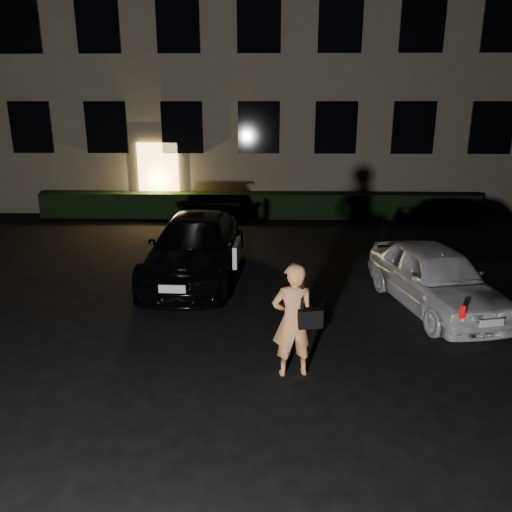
{
  "coord_description": "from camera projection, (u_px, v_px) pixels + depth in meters",
  "views": [
    {
      "loc": [
        0.36,
        -6.45,
        3.75
      ],
      "look_at": [
        0.14,
        2.0,
        1.18
      ],
      "focal_mm": 35.0,
      "sensor_mm": 36.0,
      "label": 1
    }
  ],
  "objects": [
    {
      "name": "ground",
      "position": [
        243.0,
        373.0,
        7.27
      ],
      "size": [
        80.0,
        80.0,
        0.0
      ],
      "primitive_type": "plane",
      "color": "black",
      "rests_on": "ground"
    },
    {
      "name": "building",
      "position": [
        261.0,
        46.0,
        19.86
      ],
      "size": [
        20.0,
        8.11,
        12.0
      ],
      "color": "#756A53",
      "rests_on": "ground"
    },
    {
      "name": "hedge",
      "position": [
        258.0,
        205.0,
        17.19
      ],
      "size": [
        15.0,
        0.7,
        0.85
      ],
      "primitive_type": "cube",
      "color": "black",
      "rests_on": "ground"
    },
    {
      "name": "sedan",
      "position": [
        196.0,
        247.0,
        11.21
      ],
      "size": [
        2.07,
        4.8,
        1.35
      ],
      "rotation": [
        0.0,
        0.0,
        -0.03
      ],
      "color": "black",
      "rests_on": "ground"
    },
    {
      "name": "hatch",
      "position": [
        435.0,
        277.0,
        9.46
      ],
      "size": [
        2.16,
        3.81,
        1.22
      ],
      "rotation": [
        0.0,
        0.0,
        0.21
      ],
      "color": "white",
      "rests_on": "ground"
    },
    {
      "name": "man",
      "position": [
        294.0,
        320.0,
        7.02
      ],
      "size": [
        0.75,
        0.51,
        1.69
      ],
      "rotation": [
        0.0,
        0.0,
        3.32
      ],
      "color": "#F1975B",
      "rests_on": "ground"
    }
  ]
}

